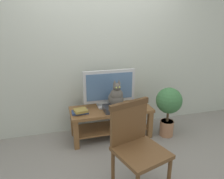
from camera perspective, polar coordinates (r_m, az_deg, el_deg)
The scene contains 9 objects.
ground_plane at distance 2.98m, azimuth 1.45°, elevation -17.61°, with size 12.00×12.00×0.00m, color gray.
back_wall at distance 3.37m, azimuth -3.37°, elevation 12.32°, with size 7.00×0.12×2.80m, color #B7BCB2.
tv_stand at distance 3.28m, azimuth -0.24°, elevation -7.26°, with size 1.23×0.49×0.47m.
tv at distance 3.20m, azimuth -0.71°, elevation 0.41°, with size 0.79×0.20×0.57m.
media_box at distance 3.13m, azimuth 1.01°, elevation -5.04°, with size 0.35×0.24×0.08m.
cat at distance 3.04m, azimuth 1.13°, elevation -1.93°, with size 0.22×0.33×0.41m.
wooden_chair at distance 2.26m, azimuth 6.39°, elevation -13.60°, with size 0.58×0.59×0.96m.
book_stack at distance 3.08m, azimuth -8.46°, elevation -5.80°, with size 0.23×0.19×0.06m.
potted_plant at distance 3.34m, azimuth 14.92°, elevation -4.05°, with size 0.39×0.39×0.78m.
Camera 1 is at (-0.73, -2.30, 1.75)m, focal length 34.14 mm.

